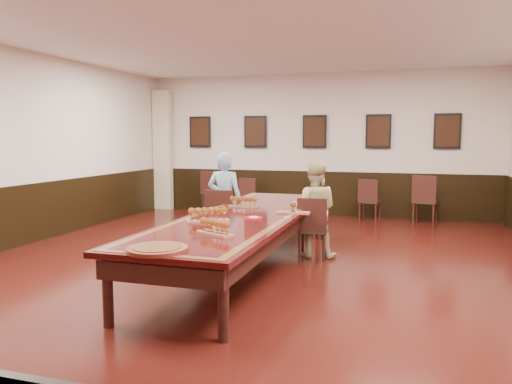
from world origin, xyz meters
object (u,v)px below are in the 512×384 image
(spare_chair_b, at_px, (250,196))
(person_man, at_px, (225,200))
(chair_woman, at_px, (313,228))
(person_woman, at_px, (314,209))
(spare_chair_c, at_px, (370,200))
(spare_chair_d, at_px, (426,200))
(conference_table, at_px, (245,225))
(spare_chair_a, at_px, (213,191))
(carved_platter, at_px, (157,249))
(chair_man, at_px, (223,219))

(spare_chair_b, height_order, person_man, person_man)
(chair_woman, bearing_deg, person_woman, -90.00)
(spare_chair_c, distance_m, person_man, 3.95)
(spare_chair_d, distance_m, conference_table, 5.07)
(spare_chair_c, bearing_deg, spare_chair_a, 6.71)
(spare_chair_c, height_order, spare_chair_d, spare_chair_d)
(person_man, height_order, person_woman, person_man)
(chair_woman, relative_size, carved_platter, 1.34)
(chair_woman, bearing_deg, spare_chair_a, -55.19)
(person_woman, relative_size, conference_table, 0.28)
(chair_man, xyz_separation_m, conference_table, (0.73, -1.06, 0.13))
(person_man, xyz_separation_m, carved_platter, (0.65, -3.44, -0.00))
(spare_chair_b, height_order, spare_chair_d, spare_chair_d)
(spare_chair_b, relative_size, carved_platter, 1.26)
(spare_chair_a, xyz_separation_m, conference_table, (2.41, -4.80, 0.13))
(spare_chair_b, bearing_deg, person_man, 104.79)
(spare_chair_d, relative_size, person_woman, 0.71)
(chair_man, distance_m, spare_chair_d, 4.62)
(chair_woman, relative_size, person_woman, 0.64)
(spare_chair_a, bearing_deg, spare_chair_d, -176.39)
(spare_chair_d, height_order, conference_table, spare_chair_d)
(chair_man, distance_m, person_man, 0.31)
(spare_chair_c, relative_size, conference_table, 0.18)
(spare_chair_a, bearing_deg, person_woman, 137.47)
(chair_man, bearing_deg, person_man, -90.00)
(spare_chair_a, xyz_separation_m, spare_chair_c, (3.70, -0.26, -0.04))
(spare_chair_b, distance_m, conference_table, 4.74)
(spare_chair_a, relative_size, person_man, 0.63)
(spare_chair_a, xyz_separation_m, spare_chair_d, (4.82, -0.35, 0.02))
(chair_woman, relative_size, spare_chair_d, 0.90)
(spare_chair_c, distance_m, person_woman, 3.59)
(chair_man, bearing_deg, person_woman, 175.78)
(spare_chair_a, distance_m, carved_platter, 7.46)
(chair_man, height_order, person_man, person_man)
(chair_woman, distance_m, spare_chair_d, 3.91)
(spare_chair_c, relative_size, person_man, 0.58)
(chair_woman, height_order, spare_chair_c, chair_woman)
(carved_platter, bearing_deg, spare_chair_c, 78.67)
(chair_man, relative_size, carved_platter, 1.42)
(spare_chair_b, distance_m, carved_platter, 6.93)
(spare_chair_a, bearing_deg, spare_chair_b, 172.62)
(spare_chair_b, relative_size, person_man, 0.56)
(chair_man, bearing_deg, spare_chair_d, -134.81)
(chair_woman, height_order, spare_chair_a, spare_chair_a)
(conference_table, distance_m, carved_platter, 2.28)
(spare_chair_c, bearing_deg, chair_woman, 92.31)
(spare_chair_a, relative_size, carved_platter, 1.42)
(person_woman, bearing_deg, chair_woman, 90.00)
(spare_chair_b, bearing_deg, chair_woman, 124.37)
(chair_woman, distance_m, spare_chair_b, 4.20)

